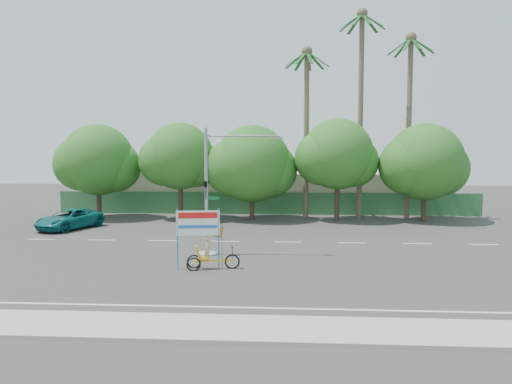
{
  "coord_description": "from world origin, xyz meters",
  "views": [
    {
      "loc": [
        1.98,
        -23.05,
        5.8
      ],
      "look_at": [
        0.24,
        4.03,
        3.5
      ],
      "focal_mm": 35.0,
      "sensor_mm": 36.0,
      "label": 1
    }
  ],
  "objects": [
    {
      "name": "sidewalk_near",
      "position": [
        0.0,
        -7.5,
        0.06
      ],
      "size": [
        50.0,
        2.4,
        0.12
      ],
      "primitive_type": "cube",
      "color": "gray",
      "rests_on": "ground"
    },
    {
      "name": "palm_short",
      "position": [
        3.5,
        19.5,
        8.86
      ],
      "size": [
        3.73,
        3.79,
        14.45
      ],
      "color": "#70604C",
      "rests_on": "ground"
    },
    {
      "name": "palm_tall",
      "position": [
        8.0,
        19.5,
        10.46
      ],
      "size": [
        3.73,
        3.79,
        17.45
      ],
      "color": "#70604C",
      "rests_on": "ground"
    },
    {
      "name": "tree_far_left",
      "position": [
        -14.05,
        18.0,
        4.76
      ],
      "size": [
        7.14,
        6.0,
        7.96
      ],
      "color": "#473828",
      "rests_on": "ground"
    },
    {
      "name": "ground",
      "position": [
        0.0,
        0.0,
        0.0
      ],
      "size": [
        120.0,
        120.0,
        0.0
      ],
      "primitive_type": "plane",
      "color": "#33302D",
      "rests_on": "ground"
    },
    {
      "name": "building_left",
      "position": [
        -10.0,
        26.0,
        2.0
      ],
      "size": [
        12.0,
        8.0,
        4.0
      ],
      "primitive_type": "cube",
      "color": "beige",
      "rests_on": "ground"
    },
    {
      "name": "traffic_signal",
      "position": [
        -2.2,
        3.98,
        2.92
      ],
      "size": [
        4.72,
        1.1,
        7.0
      ],
      "color": "gray",
      "rests_on": "ground"
    },
    {
      "name": "fence",
      "position": [
        0.0,
        21.5,
        1.0
      ],
      "size": [
        38.0,
        0.08,
        2.0
      ],
      "primitive_type": "cube",
      "color": "#336B3D",
      "rests_on": "ground"
    },
    {
      "name": "building_right",
      "position": [
        8.0,
        26.0,
        1.8
      ],
      "size": [
        14.0,
        8.0,
        3.6
      ],
      "primitive_type": "cube",
      "color": "beige",
      "rests_on": "ground"
    },
    {
      "name": "palm_mid",
      "position": [
        12.0,
        19.5,
        9.4
      ],
      "size": [
        3.73,
        3.79,
        15.45
      ],
      "color": "#70604C",
      "rests_on": "ground"
    },
    {
      "name": "tree_right",
      "position": [
        5.95,
        18.0,
        5.24
      ],
      "size": [
        6.9,
        5.8,
        8.36
      ],
      "color": "#473828",
      "rests_on": "ground"
    },
    {
      "name": "tree_center",
      "position": [
        -1.05,
        18.0,
        4.47
      ],
      "size": [
        7.62,
        6.4,
        7.85
      ],
      "color": "#473828",
      "rests_on": "ground"
    },
    {
      "name": "tree_far_right",
      "position": [
        12.95,
        18.0,
        4.64
      ],
      "size": [
        7.38,
        6.2,
        7.94
      ],
      "color": "#473828",
      "rests_on": "ground"
    },
    {
      "name": "pickup_truck",
      "position": [
        -14.03,
        12.22,
        0.73
      ],
      "size": [
        4.15,
        5.78,
        1.46
      ],
      "primitive_type": "imported",
      "rotation": [
        0.0,
        0.0,
        -0.37
      ],
      "color": "#0E5F63",
      "rests_on": "ground"
    },
    {
      "name": "tree_left",
      "position": [
        -7.05,
        18.0,
        5.06
      ],
      "size": [
        6.66,
        5.6,
        8.07
      ],
      "color": "#473828",
      "rests_on": "ground"
    },
    {
      "name": "trike_billboard",
      "position": [
        -2.07,
        0.64,
        1.22
      ],
      "size": [
        3.05,
        0.94,
        3.02
      ],
      "rotation": [
        0.0,
        0.0,
        0.16
      ],
      "color": "black",
      "rests_on": "ground"
    }
  ]
}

